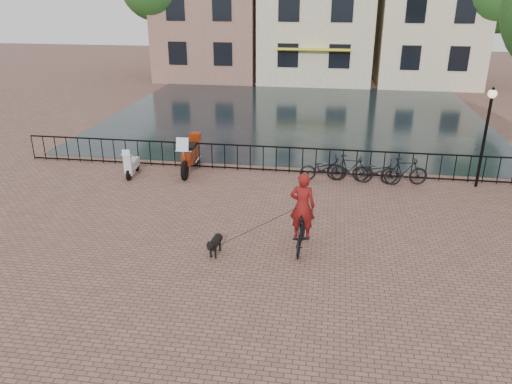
# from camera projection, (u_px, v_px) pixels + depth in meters

# --- Properties ---
(ground) EXTENTS (100.00, 100.00, 0.00)m
(ground) POSITION_uv_depth(u_px,v_px,m) (237.00, 286.00, 11.80)
(ground) COLOR brown
(ground) RESTS_ON ground
(canal_water) EXTENTS (20.00, 20.00, 0.00)m
(canal_water) POSITION_uv_depth(u_px,v_px,m) (296.00, 115.00, 27.60)
(canal_water) COLOR black
(canal_water) RESTS_ON ground
(railing) EXTENTS (20.00, 0.05, 1.02)m
(railing) POSITION_uv_depth(u_px,v_px,m) (276.00, 159.00, 18.91)
(railing) COLOR black
(railing) RESTS_ON ground
(lamp_post) EXTENTS (0.30, 0.30, 3.45)m
(lamp_post) POSITION_uv_depth(u_px,v_px,m) (488.00, 121.00, 16.81)
(lamp_post) COLOR black
(lamp_post) RESTS_ON ground
(cyclist) EXTENTS (0.83, 1.88, 2.54)m
(cyclist) POSITION_uv_depth(u_px,v_px,m) (302.00, 216.00, 13.13)
(cyclist) COLOR black
(cyclist) RESTS_ON ground
(dog) EXTENTS (0.36, 0.88, 0.58)m
(dog) POSITION_uv_depth(u_px,v_px,m) (215.00, 245.00, 13.11)
(dog) COLOR black
(dog) RESTS_ON ground
(motorcycle) EXTENTS (0.63, 2.34, 1.66)m
(motorcycle) POSITION_uv_depth(u_px,v_px,m) (190.00, 151.00, 18.84)
(motorcycle) COLOR maroon
(motorcycle) RESTS_ON ground
(scooter) EXTENTS (0.49, 1.33, 1.21)m
(scooter) POSITION_uv_depth(u_px,v_px,m) (132.00, 160.00, 18.54)
(scooter) COLOR beige
(scooter) RESTS_ON ground
(parked_bike_0) EXTENTS (1.79, 0.86, 0.90)m
(parked_bike_0) POSITION_uv_depth(u_px,v_px,m) (323.00, 168.00, 18.13)
(parked_bike_0) COLOR black
(parked_bike_0) RESTS_ON ground
(parked_bike_1) EXTENTS (1.70, 0.61, 1.00)m
(parked_bike_1) POSITION_uv_depth(u_px,v_px,m) (350.00, 169.00, 17.98)
(parked_bike_1) COLOR black
(parked_bike_1) RESTS_ON ground
(parked_bike_2) EXTENTS (1.78, 0.84, 0.90)m
(parked_bike_2) POSITION_uv_depth(u_px,v_px,m) (377.00, 171.00, 17.86)
(parked_bike_2) COLOR black
(parked_bike_2) RESTS_ON ground
(parked_bike_3) EXTENTS (1.71, 0.67, 1.00)m
(parked_bike_3) POSITION_uv_depth(u_px,v_px,m) (404.00, 171.00, 17.71)
(parked_bike_3) COLOR black
(parked_bike_3) RESTS_ON ground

